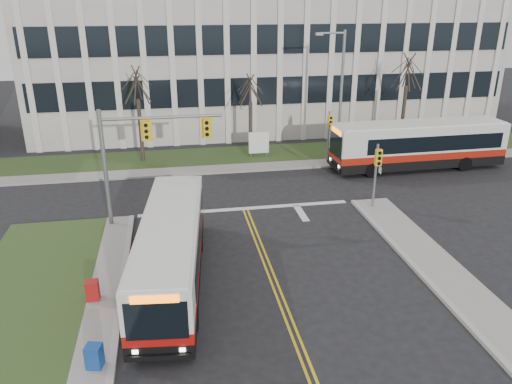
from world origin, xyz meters
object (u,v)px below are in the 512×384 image
at_px(streetlight, 339,89).
at_px(newspaper_box_blue, 95,358).
at_px(bus_cross, 418,146).
at_px(newspaper_box_red, 93,292).
at_px(directory_sign, 259,143).
at_px(bus_main, 171,252).

distance_m(streetlight, newspaper_box_blue, 25.51).
xyz_separation_m(bus_cross, newspaper_box_red, (-20.33, -13.26, -1.13)).
xyz_separation_m(directory_sign, newspaper_box_red, (-9.85, -17.49, -0.70)).
relative_size(directory_sign, newspaper_box_blue, 2.11).
relative_size(bus_main, bus_cross, 0.88).
bearing_deg(newspaper_box_blue, streetlight, 68.58).
bearing_deg(newspaper_box_blue, newspaper_box_red, 112.62).
bearing_deg(newspaper_box_blue, bus_main, 77.55).
xyz_separation_m(streetlight, directory_sign, (-5.53, 1.30, -4.02)).
bearing_deg(newspaper_box_red, newspaper_box_blue, -82.74).
bearing_deg(directory_sign, bus_main, -112.13).
bearing_deg(newspaper_box_red, directory_sign, 60.12).
height_order(directory_sign, newspaper_box_blue, directory_sign).
distance_m(streetlight, newspaper_box_red, 22.82).
bearing_deg(streetlight, directory_sign, 166.77).
bearing_deg(bus_cross, bus_main, -55.67).
height_order(bus_cross, newspaper_box_red, bus_cross).
xyz_separation_m(newspaper_box_blue, newspaper_box_red, (-0.55, 4.01, 0.00)).
distance_m(bus_cross, newspaper_box_red, 24.29).
xyz_separation_m(streetlight, bus_main, (-12.23, -15.17, -3.77)).
distance_m(streetlight, bus_main, 19.85).
bearing_deg(newspaper_box_blue, bus_cross, 55.98).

